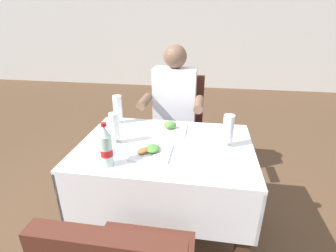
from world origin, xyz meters
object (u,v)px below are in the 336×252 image
Objects in this scene: chair_far_diner_seat at (179,123)px; plate_far_diner at (170,127)px; main_dining_table at (166,169)px; plate_near_camera at (151,151)px; beer_glass_right at (228,130)px; beer_glass_left at (115,128)px; cola_bottle_primary at (106,147)px; seated_diner_far at (174,111)px; beer_glass_middle at (118,108)px.

chair_far_diner_seat is 0.60m from plate_far_diner.
plate_far_diner is (-0.01, 0.21, 0.20)m from main_dining_table.
beer_glass_right is at bearing 19.37° from plate_near_camera.
chair_far_diner_seat is 4.80× the size of beer_glass_right.
plate_near_camera is at bearing -20.41° from beer_glass_left.
chair_far_diner_seat reaches higher than beer_glass_right.
seated_diner_far is at bearing 76.42° from cola_bottle_primary.
plate_far_diner is at bearing 91.40° from main_dining_table.
beer_glass_left is 0.33m from beer_glass_middle.
chair_far_diner_seat is 4.00× the size of cola_bottle_primary.
beer_glass_middle is at bearing 105.80° from beer_glass_left.
plate_near_camera is 1.11× the size of beer_glass_right.
seated_diner_far is at bearing 93.07° from main_dining_table.
beer_glass_middle reaches higher than beer_glass_right.
seated_diner_far is 6.39× the size of beer_glass_left.
seated_diner_far is (-0.04, -0.11, 0.16)m from chair_far_diner_seat.
plate_near_camera is at bearing -92.23° from seated_diner_far.
cola_bottle_primary is at bearing -133.39° from main_dining_table.
plate_near_camera is at bearing -100.46° from plate_far_diner.
beer_glass_middle is 1.03× the size of beer_glass_right.
main_dining_table is at bearing -86.93° from seated_diner_far.
cola_bottle_primary reaches higher than beer_glass_left.
cola_bottle_primary reaches higher than chair_far_diner_seat.
plate_near_camera is 0.53m from beer_glass_middle.
chair_far_diner_seat reaches higher than plate_near_camera.
beer_glass_right reaches higher than plate_far_diner.
seated_diner_far is 0.54m from beer_glass_middle.
beer_glass_middle is at bearing -133.63° from seated_diner_far.
plate_far_diner is 1.11× the size of beer_glass_right.
seated_diner_far is 6.06× the size of beer_glass_middle.
beer_glass_left is at bearing -174.53° from main_dining_table.
beer_glass_middle reaches higher than plate_near_camera.
beer_glass_left is (-0.27, -0.70, 0.13)m from seated_diner_far.
beer_glass_middle is at bearing 129.35° from plate_near_camera.
cola_bottle_primary is at bearing -76.59° from beer_glass_middle.
cola_bottle_primary reaches higher than plate_far_diner.
main_dining_table is 0.24m from plate_near_camera.
plate_near_camera is at bearing -50.65° from beer_glass_middle.
plate_far_diner is (0.06, 0.33, 0.01)m from plate_near_camera.
main_dining_table is 0.77m from chair_far_diner_seat.
beer_glass_right is at bearing -25.19° from plate_far_diner.
main_dining_table is 4.76× the size of plate_near_camera.
beer_glass_left is at bearing -74.20° from beer_glass_middle.
seated_diner_far reaches higher than main_dining_table.
seated_diner_far is 0.76m from beer_glass_left.
main_dining_table is 4.73× the size of plate_far_diner.
chair_far_diner_seat is at bearing 90.00° from main_dining_table.
plate_near_camera is (-0.07, -0.89, 0.20)m from chair_far_diner_seat.
plate_near_camera is at bearing 38.81° from cola_bottle_primary.
chair_far_diner_seat is 0.19m from seated_diner_far.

